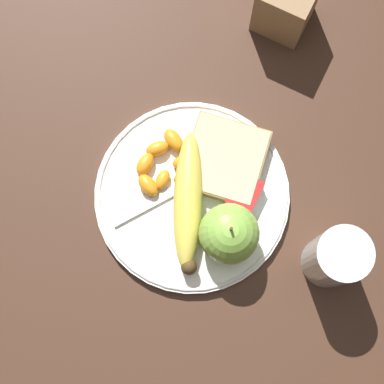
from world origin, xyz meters
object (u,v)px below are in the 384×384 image
Objects in this scene: juice_glass at (334,260)px; banana at (191,204)px; fork at (179,188)px; jam_packet at (244,194)px; condiment_caddy at (287,3)px; apple at (229,234)px; plate at (192,196)px; bread_slice at (225,160)px.

banana is at bearing -86.50° from juice_glass.
fork is 3.22× the size of jam_packet.
condiment_caddy is at bearing -179.02° from banana.
fork is at bearing -109.23° from apple.
bread_slice reaches higher than plate.
condiment_caddy is (-0.29, 0.02, 0.03)m from fork.
apple is 0.07m from jam_packet.
apple is 0.59× the size of fork.
plate is at bearing -54.31° from fork.
juice_glass is 0.75× the size of fork.
plate is 2.14× the size of bread_slice.
apple is at bearing 65.56° from plate.
juice_glass is at bearing 34.13° from condiment_caddy.
apple reaches higher than condiment_caddy.
apple is 0.10m from fork.
jam_packet is at bearing -175.07° from apple.
juice_glass is (0.00, 0.20, 0.04)m from plate.
juice_glass is at bearing 70.89° from bread_slice.
juice_glass is 1.28× the size of apple.
jam_packet is (-0.03, 0.08, 0.01)m from fork.
juice_glass is at bearing -55.46° from fork.
jam_packet is (-0.04, 0.06, -0.01)m from banana.
fork is (-0.01, -0.03, -0.02)m from banana.
plate is 1.44× the size of banana.
bread_slice and jam_packet have the same top height.
bread_slice is at bearing -124.74° from jam_packet.
bread_slice is (-0.06, -0.18, -0.03)m from juice_glass.
apple is 0.11m from bread_slice.
apple is (0.03, 0.07, 0.04)m from plate.
juice_glass reaches higher than fork.
plate is 0.20m from juice_glass.
bread_slice is (-0.09, -0.05, -0.03)m from apple.
plate is 0.29m from condiment_caddy.
banana is (0.01, 0.01, 0.02)m from plate.
plate is at bearing -114.44° from apple.
banana is 1.48× the size of bread_slice.
bread_slice is 0.05m from jam_packet.
juice_glass is 1.21× the size of condiment_caddy.
jam_packet is (-0.03, -0.14, -0.03)m from juice_glass.
juice_glass is 0.19m from bread_slice.
banana is 1.96× the size of condiment_caddy.
plate is 2.83× the size of condiment_caddy.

